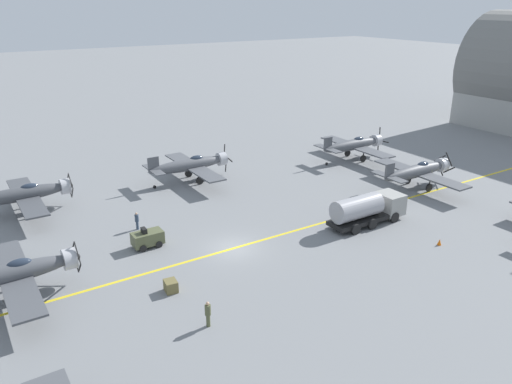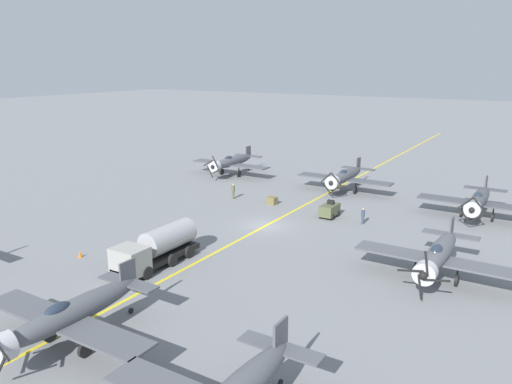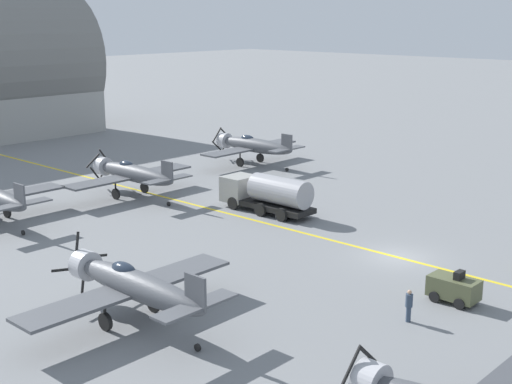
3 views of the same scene
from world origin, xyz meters
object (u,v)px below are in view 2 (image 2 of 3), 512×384
object	(u,v)px
airplane_near_left	(479,200)
traffic_cone	(80,254)
tow_tractor	(330,210)
ground_crew_walking	(363,215)
airplane_far_center	(70,314)
fuel_tanker	(157,247)
supply_crate_by_tanker	(272,201)
airplane_near_center	(345,176)
airplane_near_right	(231,162)
ground_crew_inspecting	(233,191)
airplane_mid_left	(438,254)

from	to	relation	value
airplane_near_left	traffic_cone	distance (m)	39.31
tow_tractor	ground_crew_walking	xyz separation A→B (m)	(-3.81, 0.45, 0.12)
airplane_far_center	tow_tractor	xyz separation A→B (m)	(-2.56, -30.64, -1.22)
fuel_tanker	traffic_cone	distance (m)	7.09
airplane_near_left	supply_crate_by_tanker	bearing A→B (deg)	5.62
ground_crew_walking	supply_crate_by_tanker	world-z (taller)	ground_crew_walking
airplane_near_center	fuel_tanker	distance (m)	30.37
ground_crew_walking	traffic_cone	size ratio (longest dim) A/B	3.05
airplane_near_right	airplane_near_left	world-z (taller)	same
ground_crew_inspecting	airplane_near_right	bearing A→B (deg)	-54.83
airplane_mid_left	fuel_tanker	world-z (taller)	airplane_mid_left
airplane_far_center	fuel_tanker	distance (m)	12.16
supply_crate_by_tanker	fuel_tanker	bearing A→B (deg)	92.94
airplane_near_right	fuel_tanker	bearing A→B (deg)	119.16
airplane_far_center	ground_crew_inspecting	bearing A→B (deg)	-86.46
fuel_tanker	ground_crew_walking	size ratio (longest dim) A/B	4.77
fuel_tanker	tow_tractor	bearing A→B (deg)	-108.87
ground_crew_walking	airplane_near_right	bearing A→B (deg)	-26.11
airplane_near_left	ground_crew_walking	size ratio (longest dim) A/B	7.16
airplane_mid_left	airplane_far_center	bearing A→B (deg)	57.98
airplane_far_center	airplane_mid_left	world-z (taller)	airplane_mid_left
fuel_tanker	airplane_near_center	bearing A→B (deg)	-97.37
airplane_mid_left	airplane_near_right	bearing A→B (deg)	-27.39
airplane_near_right	traffic_cone	bearing A→B (deg)	107.14
airplane_near_right	airplane_near_left	bearing A→B (deg)	178.89
ground_crew_inspecting	traffic_cone	world-z (taller)	ground_crew_inspecting
airplane_near_left	ground_crew_walking	world-z (taller)	airplane_near_left
airplane_near_center	supply_crate_by_tanker	bearing A→B (deg)	77.26
traffic_cone	airplane_near_center	bearing A→B (deg)	-108.11
tow_tractor	airplane_near_center	bearing A→B (deg)	-76.37
airplane_near_right	airplane_near_center	world-z (taller)	same
tow_tractor	traffic_cone	xyz separation A→B (m)	(13.20, 21.31, -0.52)
airplane_mid_left	fuel_tanker	xyz separation A→B (m)	(19.66, 8.80, -0.50)
traffic_cone	ground_crew_walking	bearing A→B (deg)	-129.21
airplane_near_left	tow_tractor	size ratio (longest dim) A/B	4.62
airplane_far_center	tow_tractor	size ratio (longest dim) A/B	4.62
supply_crate_by_tanker	airplane_near_left	bearing A→B (deg)	-162.81
airplane_far_center	ground_crew_walking	bearing A→B (deg)	-116.34
airplane_far_center	ground_crew_inspecting	size ratio (longest dim) A/B	6.59
ground_crew_walking	ground_crew_inspecting	size ratio (longest dim) A/B	0.92
airplane_near_right	airplane_mid_left	xyz separation A→B (m)	(-33.26, 21.66, 0.00)
traffic_cone	airplane_far_center	bearing A→B (deg)	138.74
airplane_near_center	ground_crew_walking	size ratio (longest dim) A/B	7.16
airplane_near_right	ground_crew_walking	size ratio (longest dim) A/B	7.16
airplane_near_right	tow_tractor	xyz separation A→B (m)	(-20.15, 11.29, -1.22)
airplane_near_center	tow_tractor	xyz separation A→B (m)	(-2.65, 10.95, -1.22)
airplane_near_left	airplane_mid_left	distance (m)	18.02
tow_tractor	traffic_cone	distance (m)	25.07
airplane_mid_left	fuel_tanker	bearing A→B (deg)	29.80
ground_crew_walking	ground_crew_inspecting	world-z (taller)	ground_crew_inspecting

